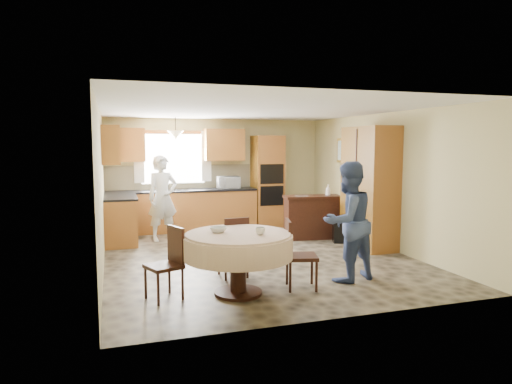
{
  "coord_description": "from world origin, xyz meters",
  "views": [
    {
      "loc": [
        -2.35,
        -7.37,
        1.92
      ],
      "look_at": [
        0.1,
        0.3,
        1.08
      ],
      "focal_mm": 32.0,
      "sensor_mm": 36.0,
      "label": 1
    }
  ],
  "objects_px": {
    "chair_right": "(296,251)",
    "person_sink": "(163,198)",
    "oven_tower": "(267,181)",
    "chair_left": "(169,259)",
    "dining_table": "(238,247)",
    "chair_back": "(235,244)",
    "sideboard": "(312,218)",
    "person_dining": "(348,222)",
    "cupboard": "(370,188)"
  },
  "relations": [
    {
      "from": "chair_right",
      "to": "person_sink",
      "type": "distance_m",
      "value": 3.92
    },
    {
      "from": "oven_tower",
      "to": "chair_left",
      "type": "bearing_deg",
      "value": -122.7
    },
    {
      "from": "person_sink",
      "to": "dining_table",
      "type": "bearing_deg",
      "value": -98.19
    },
    {
      "from": "oven_tower",
      "to": "chair_back",
      "type": "distance_m",
      "value": 4.29
    },
    {
      "from": "oven_tower",
      "to": "chair_left",
      "type": "relative_size",
      "value": 2.36
    },
    {
      "from": "person_sink",
      "to": "sideboard",
      "type": "bearing_deg",
      "value": -30.76
    },
    {
      "from": "oven_tower",
      "to": "person_dining",
      "type": "bearing_deg",
      "value": -94.51
    },
    {
      "from": "cupboard",
      "to": "chair_right",
      "type": "distance_m",
      "value": 2.98
    },
    {
      "from": "person_sink",
      "to": "chair_left",
      "type": "bearing_deg",
      "value": -111.75
    },
    {
      "from": "oven_tower",
      "to": "chair_back",
      "type": "xyz_separation_m",
      "value": [
        -1.83,
        -3.83,
        -0.57
      ]
    },
    {
      "from": "chair_right",
      "to": "person_dining",
      "type": "distance_m",
      "value": 0.9
    },
    {
      "from": "chair_left",
      "to": "person_sink",
      "type": "xyz_separation_m",
      "value": [
        0.32,
        3.54,
        0.35
      ]
    },
    {
      "from": "dining_table",
      "to": "person_sink",
      "type": "xyz_separation_m",
      "value": [
        -0.55,
        3.67,
        0.23
      ]
    },
    {
      "from": "cupboard",
      "to": "person_sink",
      "type": "height_order",
      "value": "cupboard"
    },
    {
      "from": "oven_tower",
      "to": "chair_right",
      "type": "distance_m",
      "value": 4.74
    },
    {
      "from": "chair_back",
      "to": "person_sink",
      "type": "relative_size",
      "value": 0.52
    },
    {
      "from": "dining_table",
      "to": "chair_back",
      "type": "bearing_deg",
      "value": 78.53
    },
    {
      "from": "chair_back",
      "to": "person_sink",
      "type": "bearing_deg",
      "value": -80.78
    },
    {
      "from": "oven_tower",
      "to": "person_sink",
      "type": "xyz_separation_m",
      "value": [
        -2.53,
        -0.88,
        -0.21
      ]
    },
    {
      "from": "sideboard",
      "to": "chair_left",
      "type": "bearing_deg",
      "value": -130.85
    },
    {
      "from": "chair_left",
      "to": "person_sink",
      "type": "height_order",
      "value": "person_sink"
    },
    {
      "from": "chair_left",
      "to": "chair_back",
      "type": "xyz_separation_m",
      "value": [
        1.01,
        0.6,
        -0.01
      ]
    },
    {
      "from": "sideboard",
      "to": "chair_right",
      "type": "height_order",
      "value": "chair_right"
    },
    {
      "from": "oven_tower",
      "to": "sideboard",
      "type": "relative_size",
      "value": 1.83
    },
    {
      "from": "chair_left",
      "to": "person_sink",
      "type": "bearing_deg",
      "value": 153.0
    },
    {
      "from": "chair_left",
      "to": "dining_table",
      "type": "bearing_deg",
      "value": 59.77
    },
    {
      "from": "cupboard",
      "to": "dining_table",
      "type": "height_order",
      "value": "cupboard"
    },
    {
      "from": "cupboard",
      "to": "person_dining",
      "type": "height_order",
      "value": "cupboard"
    },
    {
      "from": "chair_back",
      "to": "person_dining",
      "type": "bearing_deg",
      "value": 153.74
    },
    {
      "from": "chair_left",
      "to": "chair_back",
      "type": "height_order",
      "value": "chair_left"
    },
    {
      "from": "chair_right",
      "to": "oven_tower",
      "type": "bearing_deg",
      "value": 0.14
    },
    {
      "from": "oven_tower",
      "to": "cupboard",
      "type": "relative_size",
      "value": 0.94
    },
    {
      "from": "oven_tower",
      "to": "sideboard",
      "type": "bearing_deg",
      "value": -75.82
    },
    {
      "from": "cupboard",
      "to": "chair_left",
      "type": "xyz_separation_m",
      "value": [
        -3.91,
        -1.73,
        -0.63
      ]
    },
    {
      "from": "cupboard",
      "to": "sideboard",
      "type": "bearing_deg",
      "value": 121.54
    },
    {
      "from": "person_dining",
      "to": "dining_table",
      "type": "bearing_deg",
      "value": -11.08
    },
    {
      "from": "sideboard",
      "to": "cupboard",
      "type": "bearing_deg",
      "value": -50.09
    },
    {
      "from": "oven_tower",
      "to": "chair_right",
      "type": "xyz_separation_m",
      "value": [
        -1.18,
        -4.56,
        -0.55
      ]
    },
    {
      "from": "sideboard",
      "to": "chair_back",
      "type": "distance_m",
      "value": 3.15
    },
    {
      "from": "cupboard",
      "to": "chair_left",
      "type": "height_order",
      "value": "cupboard"
    },
    {
      "from": "chair_right",
      "to": "person_dining",
      "type": "height_order",
      "value": "person_dining"
    },
    {
      "from": "sideboard",
      "to": "cupboard",
      "type": "relative_size",
      "value": 0.52
    },
    {
      "from": "cupboard",
      "to": "person_sink",
      "type": "bearing_deg",
      "value": 153.24
    },
    {
      "from": "cupboard",
      "to": "dining_table",
      "type": "xyz_separation_m",
      "value": [
        -3.05,
        -1.86,
        -0.5
      ]
    },
    {
      "from": "person_dining",
      "to": "person_sink",
      "type": "bearing_deg",
      "value": -73.65
    },
    {
      "from": "chair_back",
      "to": "person_sink",
      "type": "xyz_separation_m",
      "value": [
        -0.69,
        2.95,
        0.36
      ]
    },
    {
      "from": "cupboard",
      "to": "chair_right",
      "type": "height_order",
      "value": "cupboard"
    },
    {
      "from": "person_sink",
      "to": "oven_tower",
      "type": "bearing_deg",
      "value": 2.65
    },
    {
      "from": "oven_tower",
      "to": "person_sink",
      "type": "distance_m",
      "value": 2.69
    },
    {
      "from": "sideboard",
      "to": "chair_right",
      "type": "bearing_deg",
      "value": -110.12
    }
  ]
}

